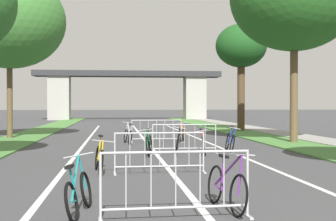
{
  "coord_description": "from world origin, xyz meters",
  "views": [
    {
      "loc": [
        -1.42,
        -2.62,
        1.76
      ],
      "look_at": [
        0.68,
        16.07,
        1.51
      ],
      "focal_mm": 49.89,
      "sensor_mm": 36.0,
      "label": 1
    }
  ],
  "objects_px": {
    "bicycle_blue_7": "(230,142)",
    "bicycle_silver_4": "(128,136)",
    "bicycle_teal_0": "(79,193)",
    "bicycle_red_6": "(203,144)",
    "tree_right_maple_mid": "(241,47)",
    "bicycle_purple_8": "(226,187)",
    "bicycle_yellow_3": "(99,158)",
    "bicycle_orange_1": "(182,134)",
    "bicycle_green_5": "(149,144)",
    "crowd_barrier_fourth": "(157,131)",
    "crowd_barrier_second": "(160,153)",
    "tree_left_pine_near": "(9,21)",
    "crowd_barrier_third": "(184,139)",
    "bicycle_black_2": "(177,144)",
    "crowd_barrier_nearest": "(176,185)"
  },
  "relations": [
    {
      "from": "bicycle_blue_7",
      "to": "bicycle_silver_4",
      "type": "bearing_deg",
      "value": -41.77
    },
    {
      "from": "bicycle_teal_0",
      "to": "bicycle_red_6",
      "type": "height_order",
      "value": "bicycle_teal_0"
    },
    {
      "from": "tree_right_maple_mid",
      "to": "bicycle_purple_8",
      "type": "bearing_deg",
      "value": -105.92
    },
    {
      "from": "bicycle_yellow_3",
      "to": "bicycle_red_6",
      "type": "xyz_separation_m",
      "value": [
        3.5,
        4.02,
        0.02
      ]
    },
    {
      "from": "bicycle_orange_1",
      "to": "bicycle_green_5",
      "type": "height_order",
      "value": "bicycle_green_5"
    },
    {
      "from": "bicycle_purple_8",
      "to": "bicycle_teal_0",
      "type": "bearing_deg",
      "value": -5.87
    },
    {
      "from": "bicycle_yellow_3",
      "to": "bicycle_red_6",
      "type": "distance_m",
      "value": 5.33
    },
    {
      "from": "crowd_barrier_fourth",
      "to": "crowd_barrier_second",
      "type": "bearing_deg",
      "value": -94.53
    },
    {
      "from": "crowd_barrier_fourth",
      "to": "bicycle_silver_4",
      "type": "height_order",
      "value": "crowd_barrier_fourth"
    },
    {
      "from": "crowd_barrier_fourth",
      "to": "bicycle_blue_7",
      "type": "relative_size",
      "value": 1.33
    },
    {
      "from": "crowd_barrier_fourth",
      "to": "tree_left_pine_near",
      "type": "bearing_deg",
      "value": 155.34
    },
    {
      "from": "bicycle_teal_0",
      "to": "bicycle_green_5",
      "type": "bearing_deg",
      "value": 86.07
    },
    {
      "from": "crowd_barrier_fourth",
      "to": "bicycle_purple_8",
      "type": "xyz_separation_m",
      "value": [
        -0.04,
        -13.73,
        -0.14
      ]
    },
    {
      "from": "crowd_barrier_second",
      "to": "crowd_barrier_third",
      "type": "distance_m",
      "value": 4.94
    },
    {
      "from": "bicycle_yellow_3",
      "to": "bicycle_silver_4",
      "type": "relative_size",
      "value": 0.98
    },
    {
      "from": "crowd_barrier_third",
      "to": "bicycle_red_6",
      "type": "distance_m",
      "value": 0.74
    },
    {
      "from": "crowd_barrier_second",
      "to": "bicycle_black_2",
      "type": "height_order",
      "value": "crowd_barrier_second"
    },
    {
      "from": "crowd_barrier_fourth",
      "to": "bicycle_teal_0",
      "type": "xyz_separation_m",
      "value": [
        -2.45,
        -13.81,
        -0.17
      ]
    },
    {
      "from": "tree_right_maple_mid",
      "to": "bicycle_red_6",
      "type": "height_order",
      "value": "tree_right_maple_mid"
    },
    {
      "from": "crowd_barrier_second",
      "to": "bicycle_yellow_3",
      "type": "distance_m",
      "value": 1.59
    },
    {
      "from": "tree_left_pine_near",
      "to": "crowd_barrier_third",
      "type": "bearing_deg",
      "value": -45.87
    },
    {
      "from": "tree_right_maple_mid",
      "to": "bicycle_silver_4",
      "type": "height_order",
      "value": "tree_right_maple_mid"
    },
    {
      "from": "crowd_barrier_nearest",
      "to": "crowd_barrier_third",
      "type": "relative_size",
      "value": 1.0
    },
    {
      "from": "tree_left_pine_near",
      "to": "bicycle_black_2",
      "type": "bearing_deg",
      "value": -48.7
    },
    {
      "from": "bicycle_black_2",
      "to": "bicycle_purple_8",
      "type": "relative_size",
      "value": 1.01
    },
    {
      "from": "crowd_barrier_second",
      "to": "bicycle_silver_4",
      "type": "xyz_separation_m",
      "value": [
        -0.57,
        9.1,
        -0.16
      ]
    },
    {
      "from": "crowd_barrier_third",
      "to": "bicycle_blue_7",
      "type": "xyz_separation_m",
      "value": [
        1.78,
        0.38,
        -0.15
      ]
    },
    {
      "from": "crowd_barrier_second",
      "to": "bicycle_green_5",
      "type": "height_order",
      "value": "crowd_barrier_second"
    },
    {
      "from": "crowd_barrier_third",
      "to": "bicycle_orange_1",
      "type": "xyz_separation_m",
      "value": [
        0.66,
        5.26,
        -0.17
      ]
    },
    {
      "from": "bicycle_orange_1",
      "to": "bicycle_green_5",
      "type": "bearing_deg",
      "value": -94.66
    },
    {
      "from": "tree_left_pine_near",
      "to": "crowd_barrier_third",
      "type": "distance_m",
      "value": 12.55
    },
    {
      "from": "bicycle_teal_0",
      "to": "bicycle_yellow_3",
      "type": "bearing_deg",
      "value": 95.6
    },
    {
      "from": "crowd_barrier_third",
      "to": "bicycle_black_2",
      "type": "xyz_separation_m",
      "value": [
        -0.32,
        -0.48,
        -0.15
      ]
    },
    {
      "from": "bicycle_black_2",
      "to": "bicycle_blue_7",
      "type": "xyz_separation_m",
      "value": [
        2.1,
        0.86,
        0.0
      ]
    },
    {
      "from": "bicycle_blue_7",
      "to": "bicycle_green_5",
      "type": "bearing_deg",
      "value": 22.17
    },
    {
      "from": "bicycle_yellow_3",
      "to": "bicycle_black_2",
      "type": "bearing_deg",
      "value": -130.61
    },
    {
      "from": "crowd_barrier_second",
      "to": "bicycle_purple_8",
      "type": "relative_size",
      "value": 1.36
    },
    {
      "from": "crowd_barrier_third",
      "to": "crowd_barrier_second",
      "type": "bearing_deg",
      "value": -105.72
    },
    {
      "from": "bicycle_purple_8",
      "to": "crowd_barrier_fourth",
      "type": "bearing_deg",
      "value": -98.07
    },
    {
      "from": "tree_left_pine_near",
      "to": "bicycle_blue_7",
      "type": "relative_size",
      "value": 4.81
    },
    {
      "from": "bicycle_silver_4",
      "to": "bicycle_red_6",
      "type": "xyz_separation_m",
      "value": [
        2.53,
        -4.71,
        0.02
      ]
    },
    {
      "from": "crowd_barrier_third",
      "to": "crowd_barrier_fourth",
      "type": "bearing_deg",
      "value": 97.01
    },
    {
      "from": "crowd_barrier_nearest",
      "to": "bicycle_blue_7",
      "type": "height_order",
      "value": "crowd_barrier_nearest"
    },
    {
      "from": "crowd_barrier_nearest",
      "to": "bicycle_orange_1",
      "type": "xyz_separation_m",
      "value": [
        2.21,
        14.77,
        -0.17
      ]
    },
    {
      "from": "tree_left_pine_near",
      "to": "bicycle_purple_8",
      "type": "height_order",
      "value": "tree_left_pine_near"
    },
    {
      "from": "bicycle_yellow_3",
      "to": "crowd_barrier_second",
      "type": "bearing_deg",
      "value": 159.23
    },
    {
      "from": "bicycle_orange_1",
      "to": "bicycle_red_6",
      "type": "bearing_deg",
      "value": -76.35
    },
    {
      "from": "bicycle_green_5",
      "to": "bicycle_purple_8",
      "type": "xyz_separation_m",
      "value": [
        0.69,
        -8.41,
        0.01
      ]
    },
    {
      "from": "bicycle_orange_1",
      "to": "bicycle_purple_8",
      "type": "height_order",
      "value": "bicycle_purple_8"
    },
    {
      "from": "tree_left_pine_near",
      "to": "crowd_barrier_fourth",
      "type": "xyz_separation_m",
      "value": [
        7.27,
        -3.34,
        -5.5
      ]
    }
  ]
}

